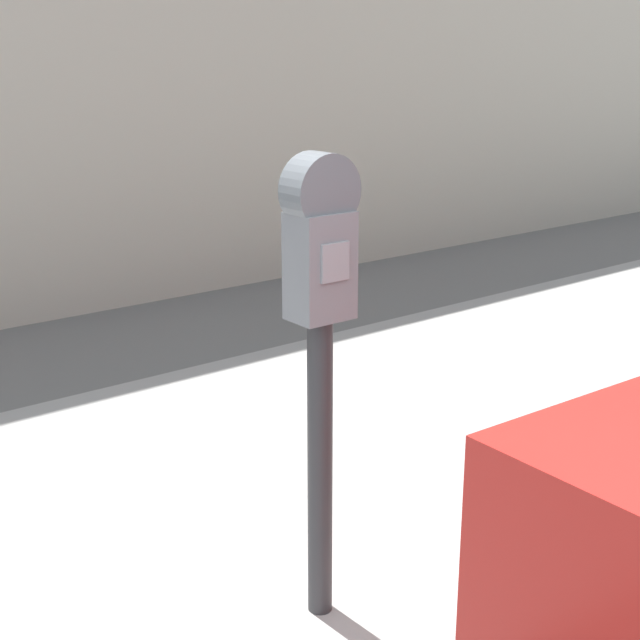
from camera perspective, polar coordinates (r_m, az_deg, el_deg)
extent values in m
cube|color=#9E9B96|center=(3.53, -15.35, -14.32)|extent=(24.00, 2.80, 0.11)
cylinder|color=#2D2D30|center=(2.79, 0.00, -9.63)|extent=(0.08, 0.08, 0.99)
cube|color=slate|center=(2.57, 0.00, 3.48)|extent=(0.18, 0.13, 0.32)
cube|color=gray|center=(2.51, 0.98, 3.71)|extent=(0.10, 0.01, 0.11)
cylinder|color=slate|center=(2.53, 0.00, 8.28)|extent=(0.22, 0.11, 0.22)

